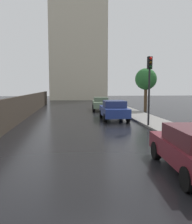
# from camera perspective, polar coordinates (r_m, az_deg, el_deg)

# --- Properties ---
(ground) EXTENTS (120.00, 120.00, 0.00)m
(ground) POSITION_cam_1_polar(r_m,az_deg,el_deg) (7.22, -0.17, -14.34)
(ground) COLOR black
(car_green_near_kerb) EXTENTS (2.01, 4.53, 1.41)m
(car_green_near_kerb) POSITION_cam_1_polar(r_m,az_deg,el_deg) (25.77, 1.16, 2.08)
(car_green_near_kerb) COLOR slate
(car_green_near_kerb) RESTS_ON ground
(car_blue_mid_road) EXTENTS (1.94, 4.19, 1.48)m
(car_blue_mid_road) POSITION_cam_1_polar(r_m,az_deg,el_deg) (18.25, 4.31, 0.49)
(car_blue_mid_road) COLOR navy
(car_blue_mid_road) RESTS_ON ground
(traffic_light) EXTENTS (0.26, 0.39, 4.20)m
(traffic_light) POSITION_cam_1_polar(r_m,az_deg,el_deg) (14.98, 12.69, 7.98)
(traffic_light) COLOR black
(traffic_light) RESTS_ON sidewalk_strip
(street_tree_near) EXTENTS (2.20, 2.20, 4.41)m
(street_tree_near) POSITION_cam_1_polar(r_m,az_deg,el_deg) (25.07, 11.87, 7.63)
(street_tree_near) COLOR #4C3823
(street_tree_near) RESTS_ON ground
(distant_tower) EXTENTS (11.23, 9.90, 32.36)m
(distant_tower) POSITION_cam_1_polar(r_m,az_deg,el_deg) (50.69, -4.26, 18.37)
(distant_tower) COLOR beige
(distant_tower) RESTS_ON ground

